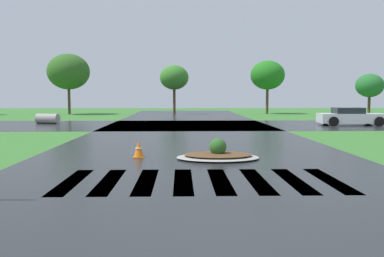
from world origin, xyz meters
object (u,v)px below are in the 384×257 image
object	(u,v)px
car_blue_compact	(351,117)
traffic_cone	(139,149)
drainage_pipe_stack	(48,119)
median_island	(218,155)

from	to	relation	value
car_blue_compact	traffic_cone	xyz separation A→B (m)	(-12.99, -14.38, -0.30)
car_blue_compact	drainage_pipe_stack	world-z (taller)	car_blue_compact
drainage_pipe_stack	traffic_cone	xyz separation A→B (m)	(8.18, -16.57, -0.09)
median_island	traffic_cone	distance (m)	2.65
median_island	drainage_pipe_stack	world-z (taller)	drainage_pipe_stack
median_island	car_blue_compact	xyz separation A→B (m)	(10.37, 14.78, 0.43)
median_island	traffic_cone	world-z (taller)	median_island
drainage_pipe_stack	traffic_cone	world-z (taller)	drainage_pipe_stack
median_island	drainage_pipe_stack	size ratio (longest dim) A/B	1.55
traffic_cone	car_blue_compact	bearing A→B (deg)	47.91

